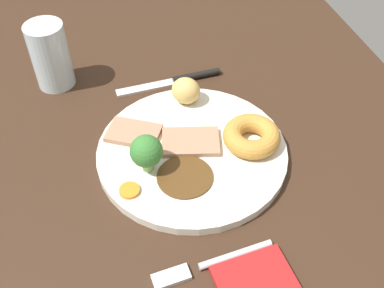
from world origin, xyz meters
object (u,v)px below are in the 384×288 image
(water_glass, at_px, (50,56))
(carrot_coin_front, at_px, (129,190))
(yorkshire_pudding, at_px, (252,136))
(dinner_plate, at_px, (192,152))
(fork, at_px, (210,264))
(meat_slice_under, at_px, (190,141))
(roast_potato_left, at_px, (186,91))
(broccoli_floret, at_px, (146,152))
(meat_slice_main, at_px, (134,133))
(knife, at_px, (178,80))

(water_glass, bearing_deg, carrot_coin_front, -163.78)
(yorkshire_pudding, xyz_separation_m, carrot_coin_front, (-0.04, 0.19, -0.01))
(dinner_plate, height_order, fork, dinner_plate)
(yorkshire_pudding, bearing_deg, fork, 146.31)
(meat_slice_under, bearing_deg, roast_potato_left, -10.59)
(broccoli_floret, height_order, fork, broccoli_floret)
(dinner_plate, distance_m, carrot_coin_front, 0.11)
(yorkshire_pudding, relative_size, roast_potato_left, 1.83)
(carrot_coin_front, height_order, water_glass, water_glass)
(broccoli_floret, xyz_separation_m, water_glass, (0.25, 0.11, 0.01))
(dinner_plate, bearing_deg, water_glass, 38.94)
(carrot_coin_front, bearing_deg, fork, -148.96)
(meat_slice_main, bearing_deg, fork, -167.39)
(dinner_plate, xyz_separation_m, knife, (0.17, -0.02, -0.00))
(knife, bearing_deg, meat_slice_under, 79.04)
(meat_slice_main, height_order, broccoli_floret, broccoli_floret)
(yorkshire_pudding, bearing_deg, water_glass, 48.74)
(carrot_coin_front, bearing_deg, broccoli_floret, -42.97)
(meat_slice_main, xyz_separation_m, water_glass, (0.18, 0.11, 0.04))
(meat_slice_main, height_order, knife, meat_slice_main)
(yorkshire_pudding, distance_m, knife, 0.20)
(meat_slice_main, height_order, carrot_coin_front, meat_slice_main)
(meat_slice_main, xyz_separation_m, broccoli_floret, (-0.07, -0.01, 0.03))
(fork, height_order, water_glass, water_glass)
(dinner_plate, xyz_separation_m, yorkshire_pudding, (-0.01, -0.09, 0.02))
(yorkshire_pudding, distance_m, broccoli_floret, 0.16)
(fork, xyz_separation_m, water_glass, (0.40, 0.16, 0.05))
(meat_slice_main, distance_m, carrot_coin_front, 0.11)
(dinner_plate, height_order, knife, dinner_plate)
(dinner_plate, distance_m, roast_potato_left, 0.11)
(meat_slice_main, distance_m, meat_slice_under, 0.09)
(yorkshire_pudding, bearing_deg, roast_potato_left, 30.76)
(dinner_plate, relative_size, yorkshire_pudding, 3.31)
(water_glass, bearing_deg, meat_slice_main, -149.06)
(dinner_plate, xyz_separation_m, broccoli_floret, (-0.02, 0.07, 0.04))
(fork, bearing_deg, dinner_plate, -103.64)
(fork, bearing_deg, knife, -103.13)
(water_glass, bearing_deg, dinner_plate, -141.06)
(meat_slice_under, bearing_deg, yorkshire_pudding, -105.26)
(carrot_coin_front, relative_size, broccoli_floret, 0.48)
(fork, bearing_deg, broccoli_floret, -80.25)
(carrot_coin_front, bearing_deg, dinner_plate, -61.55)
(carrot_coin_front, height_order, broccoli_floret, broccoli_floret)
(meat_slice_main, relative_size, roast_potato_left, 1.68)
(carrot_coin_front, relative_size, water_glass, 0.25)
(roast_potato_left, xyz_separation_m, carrot_coin_front, (-0.16, 0.12, -0.02))
(dinner_plate, relative_size, meat_slice_main, 3.60)
(knife, bearing_deg, yorkshire_pudding, 105.96)
(roast_potato_left, bearing_deg, broccoli_floret, 145.40)
(water_glass, bearing_deg, broccoli_floret, -155.28)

